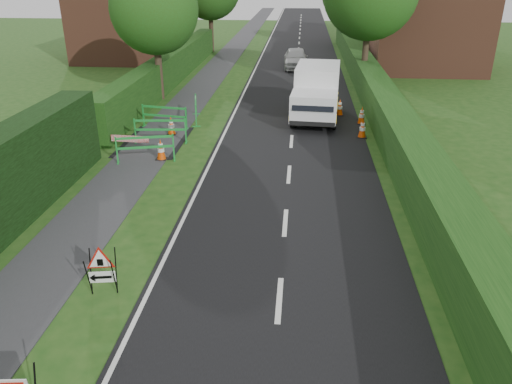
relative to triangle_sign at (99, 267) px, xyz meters
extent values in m
plane|color=#1B4413|center=(1.30, -0.88, -0.69)|extent=(120.00, 120.00, 0.00)
cube|color=black|center=(3.80, 34.12, -0.68)|extent=(6.00, 90.00, 0.02)
cube|color=#2D2D30|center=(-1.70, 34.12, -0.68)|extent=(2.00, 90.00, 0.02)
cube|color=#14380F|center=(-3.70, 21.12, -0.69)|extent=(1.00, 24.00, 1.80)
cube|color=#14380F|center=(7.80, 15.12, -0.69)|extent=(1.20, 50.00, 1.50)
cube|color=brown|center=(-8.70, 29.12, 2.06)|extent=(7.00, 7.00, 5.50)
cube|color=brown|center=(12.30, 27.12, 2.06)|extent=(7.00, 7.00, 5.50)
cube|color=brown|center=(13.30, 41.12, 2.06)|extent=(7.00, 7.00, 5.50)
cylinder|color=#2D2116|center=(-3.30, 17.12, 0.62)|extent=(0.36, 0.36, 2.62)
sphere|color=#234412|center=(-3.30, 17.12, 3.81)|extent=(4.40, 4.40, 4.40)
cylinder|color=#2D2116|center=(7.70, 21.12, 0.80)|extent=(0.36, 0.36, 2.97)
cylinder|color=#2D2116|center=(-3.30, 33.12, 0.71)|extent=(0.36, 0.36, 2.80)
cylinder|color=#2D2116|center=(7.70, 37.12, 0.54)|extent=(0.36, 0.36, 2.45)
cylinder|color=black|center=(-0.21, -0.15, -0.18)|extent=(0.08, 0.31, 0.99)
cylinder|color=black|center=(-0.25, 0.10, -0.18)|extent=(0.08, 0.31, 0.99)
cylinder|color=black|center=(0.31, -0.06, -0.18)|extent=(0.08, 0.31, 0.99)
cylinder|color=black|center=(0.27, 0.19, -0.18)|extent=(0.08, 0.31, 0.99)
cube|color=white|center=(0.03, 0.00, -0.24)|extent=(0.55, 0.11, 0.27)
cube|color=black|center=(0.03, -0.01, -0.24)|extent=(0.39, 0.08, 0.06)
cone|color=black|center=(-0.18, -0.05, -0.24)|extent=(0.15, 0.18, 0.16)
cube|color=black|center=(0.04, -0.01, 0.13)|extent=(0.12, 0.03, 0.16)
cube|color=silver|center=(4.87, 15.00, 0.66)|extent=(2.18, 3.28, 1.88)
cube|color=silver|center=(4.69, 12.62, 0.30)|extent=(2.10, 2.17, 1.15)
cube|color=black|center=(4.62, 11.65, 0.58)|extent=(1.73, 0.35, 0.53)
cube|color=yellow|center=(3.82, 14.17, -0.08)|extent=(0.38, 4.81, 0.23)
cube|color=yellow|center=(5.79, 14.02, -0.08)|extent=(0.38, 4.81, 0.23)
cube|color=black|center=(4.62, 11.66, -0.22)|extent=(1.91, 0.26, 0.20)
cylinder|color=black|center=(3.82, 12.64, -0.30)|extent=(0.29, 0.80, 0.78)
cylinder|color=black|center=(5.57, 12.51, -0.30)|extent=(0.29, 0.80, 0.78)
cylinder|color=black|center=(4.05, 15.78, -0.30)|extent=(0.29, 0.80, 0.78)
cylinder|color=black|center=(5.80, 15.64, -0.30)|extent=(0.29, 0.80, 0.78)
cube|color=black|center=(6.68, 11.41, -0.67)|extent=(0.38, 0.38, 0.04)
cone|color=#E04507|center=(6.68, 11.41, -0.27)|extent=(0.32, 0.32, 0.75)
cylinder|color=white|center=(6.68, 11.41, -0.31)|extent=(0.25, 0.25, 0.14)
cylinder|color=white|center=(6.68, 11.41, -0.12)|extent=(0.17, 0.17, 0.10)
cube|color=black|center=(6.85, 13.39, -0.67)|extent=(0.38, 0.38, 0.04)
cone|color=#E04507|center=(6.85, 13.39, -0.27)|extent=(0.32, 0.32, 0.75)
cylinder|color=white|center=(6.85, 13.39, -0.31)|extent=(0.25, 0.25, 0.14)
cylinder|color=white|center=(6.85, 13.39, -0.12)|extent=(0.17, 0.17, 0.10)
cube|color=black|center=(5.96, 14.72, -0.67)|extent=(0.38, 0.38, 0.04)
cone|color=#E04507|center=(5.96, 14.72, -0.27)|extent=(0.32, 0.32, 0.75)
cylinder|color=white|center=(5.96, 14.72, -0.31)|extent=(0.25, 0.25, 0.14)
cylinder|color=white|center=(5.96, 14.72, -0.12)|extent=(0.17, 0.17, 0.10)
cube|color=black|center=(-0.89, 8.17, -0.67)|extent=(0.38, 0.38, 0.04)
cone|color=#E04507|center=(-0.89, 8.17, -0.27)|extent=(0.32, 0.32, 0.75)
cylinder|color=white|center=(-0.89, 8.17, -0.31)|extent=(0.25, 0.25, 0.14)
cylinder|color=white|center=(-0.89, 8.17, -0.12)|extent=(0.17, 0.17, 0.10)
cube|color=black|center=(-1.23, 11.10, -0.67)|extent=(0.38, 0.38, 0.04)
cone|color=#E04507|center=(-1.23, 11.10, -0.27)|extent=(0.32, 0.32, 0.75)
cylinder|color=white|center=(-1.23, 11.10, -0.31)|extent=(0.25, 0.25, 0.14)
cylinder|color=white|center=(-1.23, 11.10, -0.12)|extent=(0.17, 0.17, 0.10)
cube|color=#18882E|center=(-2.34, 7.65, -0.19)|extent=(0.06, 0.06, 1.00)
cube|color=#18882E|center=(-0.41, 8.16, -0.19)|extent=(0.06, 0.06, 1.00)
cube|color=#18882E|center=(-1.38, 7.90, 0.23)|extent=(1.95, 0.55, 0.08)
cube|color=#18882E|center=(-1.38, 7.90, -0.14)|extent=(1.95, 0.55, 0.08)
cube|color=#18882E|center=(-2.34, 7.65, -0.67)|extent=(0.15, 0.35, 0.04)
cube|color=#18882E|center=(-0.41, 8.16, -0.67)|extent=(0.15, 0.35, 0.04)
cube|color=#18882E|center=(-2.39, 9.93, -0.19)|extent=(0.05, 0.05, 1.00)
cube|color=#18882E|center=(-0.40, 10.12, -0.19)|extent=(0.05, 0.05, 1.00)
cube|color=#18882E|center=(-1.40, 10.02, 0.23)|extent=(2.00, 0.24, 0.08)
cube|color=#18882E|center=(-1.40, 10.02, -0.14)|extent=(2.00, 0.24, 0.08)
cube|color=#18882E|center=(-2.39, 9.93, -0.67)|extent=(0.09, 0.35, 0.04)
cube|color=#18882E|center=(-0.40, 10.12, -0.67)|extent=(0.09, 0.35, 0.04)
cube|color=#18882E|center=(-2.73, 12.15, -0.19)|extent=(0.06, 0.06, 1.00)
cube|color=#18882E|center=(-0.76, 11.83, -0.19)|extent=(0.06, 0.06, 1.00)
cube|color=#18882E|center=(-1.74, 11.99, 0.23)|extent=(1.98, 0.37, 0.08)
cube|color=#18882E|center=(-1.74, 11.99, -0.14)|extent=(1.98, 0.37, 0.08)
cube|color=#18882E|center=(-2.73, 12.15, -0.67)|extent=(0.11, 0.36, 0.04)
cube|color=#18882E|center=(-0.76, 11.83, -0.67)|extent=(0.11, 0.36, 0.04)
cube|color=#18882E|center=(-0.42, 12.29, -0.19)|extent=(0.06, 0.06, 1.00)
cube|color=#18882E|center=(-0.82, 14.25, -0.19)|extent=(0.06, 0.06, 1.00)
cube|color=#18882E|center=(-0.62, 13.27, 0.23)|extent=(0.44, 1.97, 0.08)
cube|color=#18882E|center=(-0.62, 13.27, -0.14)|extent=(0.44, 1.97, 0.08)
cube|color=#18882E|center=(-0.42, 12.29, -0.67)|extent=(0.35, 0.13, 0.04)
cube|color=#18882E|center=(-0.82, 14.25, -0.67)|extent=(0.35, 0.13, 0.04)
cube|color=red|center=(-2.34, 9.09, -0.69)|extent=(1.50, 0.14, 0.25)
imported|color=silver|center=(3.70, 26.46, -0.01)|extent=(1.76, 4.02, 1.35)
camera|label=1|loc=(4.09, -8.57, 5.81)|focal=35.00mm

